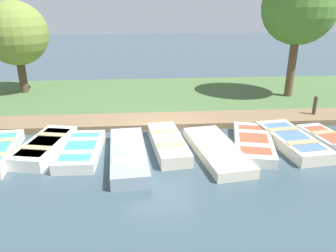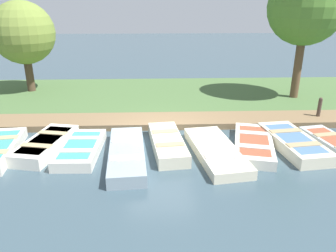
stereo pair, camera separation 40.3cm
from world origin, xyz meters
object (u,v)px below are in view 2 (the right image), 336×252
rowboat_1 (46,144)px  mooring_post_far (319,110)px  rowboat_5 (216,151)px  park_tree_left (306,7)px  rowboat_2 (81,149)px  rowboat_8 (336,145)px  rowboat_6 (254,144)px  park_tree_far_left (23,33)px  rowboat_7 (293,142)px  rowboat_3 (127,154)px  rowboat_4 (167,143)px

rowboat_1 → mooring_post_far: bearing=114.5°
rowboat_5 → park_tree_left: 8.96m
park_tree_left → mooring_post_far: bearing=-4.9°
rowboat_2 → rowboat_8: (0.00, 8.48, -0.02)m
rowboat_2 → rowboat_6: size_ratio=0.82×
mooring_post_far → park_tree_far_left: (-4.93, -13.27, 2.60)m
rowboat_2 → park_tree_far_left: bearing=-149.6°
rowboat_7 → mooring_post_far: size_ratio=3.10×
rowboat_6 → rowboat_7: (-0.00, 1.35, 0.03)m
rowboat_6 → park_tree_left: size_ratio=0.53×
rowboat_2 → rowboat_3: (0.48, 1.53, 0.02)m
rowboat_5 → park_tree_far_left: size_ratio=0.77×
rowboat_4 → mooring_post_far: 6.72m
park_tree_far_left → rowboat_7: bearing=56.6°
rowboat_5 → rowboat_1: bearing=-104.8°
rowboat_3 → rowboat_8: size_ratio=1.20×
rowboat_4 → rowboat_7: rowboat_4 is taller
mooring_post_far → park_tree_far_left: 14.39m
rowboat_5 → park_tree_far_left: 11.99m
rowboat_2 → rowboat_8: 8.48m
rowboat_4 → rowboat_6: (0.10, 2.89, -0.04)m
rowboat_1 → rowboat_2: 1.24m
rowboat_7 → park_tree_far_left: park_tree_far_left is taller
rowboat_4 → park_tree_left: (-5.57, 6.54, 4.16)m
rowboat_5 → mooring_post_far: bearing=113.4°
rowboat_8 → park_tree_far_left: 15.04m
mooring_post_far → rowboat_3: bearing=-67.5°
rowboat_5 → rowboat_6: (-0.46, 1.36, 0.01)m
rowboat_4 → rowboat_2: bearing=-91.5°
park_tree_left → rowboat_7: bearing=-22.1°
rowboat_1 → rowboat_7: bearing=100.7°
rowboat_6 → park_tree_left: park_tree_left is taller
mooring_post_far → park_tree_left: park_tree_left is taller
rowboat_2 → rowboat_7: (-0.16, 7.07, 0.03)m
rowboat_1 → rowboat_4: bearing=100.9°
rowboat_7 → park_tree_far_left: 13.79m
rowboat_3 → park_tree_left: park_tree_left is taller
park_tree_left → rowboat_5: bearing=-39.3°
rowboat_8 → rowboat_7: bearing=-106.5°
rowboat_3 → rowboat_4: size_ratio=1.18×
rowboat_6 → rowboat_8: bearing=100.7°
rowboat_4 → park_tree_far_left: 10.54m
rowboat_2 → mooring_post_far: bearing=107.9°
rowboat_6 → rowboat_8: rowboat_6 is taller
rowboat_1 → park_tree_left: size_ratio=0.48×
rowboat_2 → rowboat_6: bearing=93.2°
rowboat_1 → rowboat_6: rowboat_1 is taller
rowboat_7 → rowboat_5: bearing=-87.4°
rowboat_2 → rowboat_5: rowboat_2 is taller
rowboat_5 → rowboat_8: 4.13m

